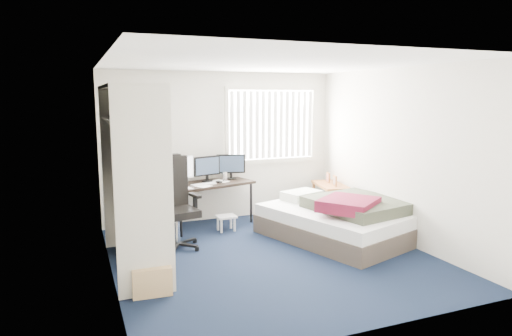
{
  "coord_description": "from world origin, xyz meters",
  "views": [
    {
      "loc": [
        -2.34,
        -5.27,
        2.09
      ],
      "look_at": [
        -0.06,
        0.4,
        1.13
      ],
      "focal_mm": 32.0,
      "sensor_mm": 36.0,
      "label": 1
    }
  ],
  "objects_px": {
    "desk": "(208,180)",
    "office_chair": "(175,212)",
    "nightstand": "(331,188)",
    "bed": "(340,219)"
  },
  "relations": [
    {
      "from": "desk",
      "to": "office_chair",
      "type": "distance_m",
      "value": 1.16
    },
    {
      "from": "nightstand",
      "to": "bed",
      "type": "height_order",
      "value": "nightstand"
    },
    {
      "from": "nightstand",
      "to": "bed",
      "type": "xyz_separation_m",
      "value": [
        -0.48,
        -1.08,
        -0.24
      ]
    },
    {
      "from": "desk",
      "to": "nightstand",
      "type": "distance_m",
      "value": 2.14
    },
    {
      "from": "desk",
      "to": "nightstand",
      "type": "xyz_separation_m",
      "value": [
        2.11,
        -0.33,
        -0.22
      ]
    },
    {
      "from": "bed",
      "to": "nightstand",
      "type": "bearing_deg",
      "value": 66.21
    },
    {
      "from": "office_chair",
      "to": "nightstand",
      "type": "height_order",
      "value": "office_chair"
    },
    {
      "from": "bed",
      "to": "desk",
      "type": "bearing_deg",
      "value": 139.2
    },
    {
      "from": "office_chair",
      "to": "desk",
      "type": "bearing_deg",
      "value": 50.31
    },
    {
      "from": "office_chair",
      "to": "nightstand",
      "type": "distance_m",
      "value": 2.89
    }
  ]
}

